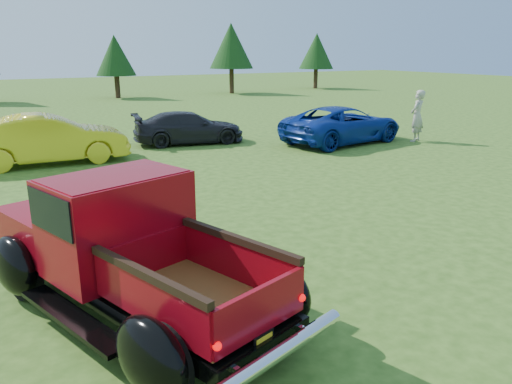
% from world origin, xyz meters
% --- Properties ---
extents(ground, '(120.00, 120.00, 0.00)m').
position_xyz_m(ground, '(0.00, 0.00, 0.00)').
color(ground, '#2F4F16').
rests_on(ground, ground).
extents(tree_mid_right, '(2.82, 2.82, 4.40)m').
position_xyz_m(tree_mid_right, '(6.00, 30.00, 2.97)').
color(tree_mid_right, '#332114').
rests_on(tree_mid_right, ground).
extents(tree_east, '(3.46, 3.46, 5.40)m').
position_xyz_m(tree_east, '(15.00, 29.50, 3.66)').
color(tree_east, '#332114').
rests_on(tree_east, ground).
extents(tree_far_east, '(3.07, 3.07, 4.80)m').
position_xyz_m(tree_far_east, '(24.00, 30.50, 3.25)').
color(tree_far_east, '#332114').
rests_on(tree_far_east, ground).
extents(pickup_truck, '(3.47, 5.22, 1.82)m').
position_xyz_m(pickup_truck, '(-1.97, -0.57, 0.86)').
color(pickup_truck, black).
rests_on(pickup_truck, ground).
extents(show_car_yellow, '(4.66, 1.88, 1.51)m').
position_xyz_m(show_car_yellow, '(-1.50, 9.27, 0.75)').
color(show_car_yellow, gold).
rests_on(show_car_yellow, ground).
extents(show_car_grey, '(4.28, 2.36, 1.18)m').
position_xyz_m(show_car_grey, '(3.50, 10.40, 0.59)').
color(show_car_grey, black).
rests_on(show_car_grey, ground).
extents(show_car_blue, '(5.17, 2.92, 1.36)m').
position_xyz_m(show_car_blue, '(8.53, 7.66, 0.68)').
color(show_car_blue, navy).
rests_on(show_car_blue, ground).
extents(spectator, '(0.83, 0.71, 1.93)m').
position_xyz_m(spectator, '(11.14, 6.52, 0.97)').
color(spectator, '#A5A38F').
rests_on(spectator, ground).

